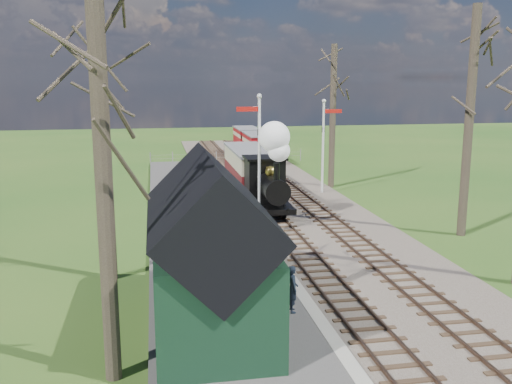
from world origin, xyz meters
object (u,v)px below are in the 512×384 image
semaphore_near (258,148)px  red_carriage_a (258,147)px  station_shed (210,255)px  red_carriage_b (247,140)px  bench (267,300)px  locomotive (269,174)px  coach (250,167)px  sign_board (247,262)px  semaphore_far (324,139)px  person (292,289)px

semaphore_near → red_carriage_a: bearing=79.6°
station_shed → red_carriage_b: (6.90, 35.93, -0.86)m
red_carriage_b → bench: bearing=-98.3°
locomotive → red_carriage_a: size_ratio=1.01×
coach → sign_board: coach is taller
bench → station_shed: bearing=-157.1°
semaphore_near → bench: semaphore_near is taller
locomotive → red_carriage_b: 23.18m
semaphore_far → coach: bearing=167.4°
coach → red_carriage_b: bearing=81.3°
red_carriage_b → locomotive: bearing=-96.5°
coach → red_carriage_b: (2.60, 16.95, -0.19)m
semaphore_near → red_carriage_a: 18.86m
coach → red_carriage_b: 17.15m
semaphore_far → station_shed: bearing=-115.7°
coach → semaphore_far: bearing=-12.6°
station_shed → semaphore_near: (3.53, 12.00, 1.35)m
locomotive → sign_board: (-2.68, -9.26, -1.42)m
station_shed → coach: station_shed is taller
red_carriage_a → red_carriage_b: same height
red_carriage_b → person: size_ratio=3.36×
sign_board → locomotive: bearing=73.9°
station_shed → coach: bearing=77.2°
locomotive → coach: size_ratio=0.62×
coach → bench: coach is taller
station_shed → semaphore_far: 20.01m
locomotive → red_carriage_b: locomotive is taller
locomotive → coach: (0.01, 6.07, -0.59)m
semaphore_far → sign_board: semaphore_far is taller
semaphore_far → red_carriage_b: bearing=95.7°
semaphore_near → semaphore_far: bearing=49.4°
coach → red_carriage_a: 11.74m
station_shed → person: size_ratio=4.47×
bench → person: 0.82m
sign_board → bench: (0.13, -2.92, -0.23)m
station_shed → red_carriage_b: 36.60m
sign_board → station_shed: bearing=-113.7°
semaphore_far → sign_board: size_ratio=5.03×
station_shed → sign_board: bearing=66.3°
semaphore_far → bench: size_ratio=4.49×
red_carriage_a → sign_board: red_carriage_a is taller
semaphore_far → locomotive: bearing=-130.8°
sign_board → red_carriage_a: bearing=78.8°
sign_board → person: size_ratio=0.81×
semaphore_near → locomotive: size_ratio=1.30×
locomotive → coach: 6.10m
locomotive → coach: locomotive is taller
red_carriage_b → coach: bearing=-98.7°
locomotive → sign_board: 9.74m
bench → person: person is taller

